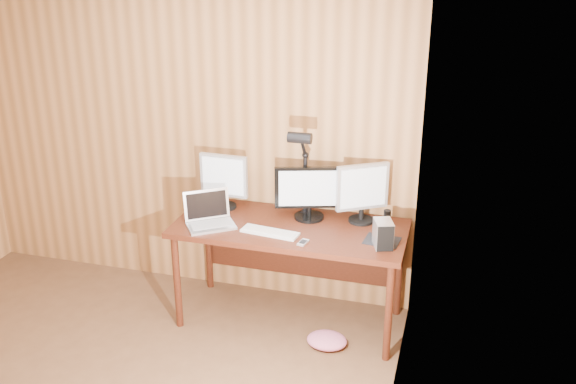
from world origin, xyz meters
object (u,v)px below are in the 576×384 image
at_px(laptop, 209,217).
at_px(speaker, 387,218).
at_px(monitor_right, 362,191).
at_px(hard_drive, 383,234).
at_px(phone, 303,242).
at_px(desk_lamp, 302,161).
at_px(monitor_center, 309,192).
at_px(desk, 293,237).
at_px(keyboard, 270,232).
at_px(mouse, 382,237).
at_px(monitor_left, 224,180).

distance_m(laptop, speaker, 1.23).
height_order(monitor_right, hard_drive, monitor_right).
height_order(laptop, phone, laptop).
height_order(speaker, desk_lamp, desk_lamp).
bearing_deg(phone, monitor_right, 66.12).
height_order(monitor_center, hard_drive, monitor_center).
distance_m(monitor_right, phone, 0.58).
bearing_deg(laptop, monitor_right, -17.52).
bearing_deg(desk, keyboard, -113.35).
bearing_deg(keyboard, monitor_right, 39.98).
bearing_deg(laptop, monitor_center, -11.36).
relative_size(keyboard, mouse, 3.43).
bearing_deg(desk_lamp, keyboard, -114.27).
xyz_separation_m(mouse, desk_lamp, (-0.60, 0.20, 0.41)).
relative_size(monitor_center, laptop, 1.18).
height_order(monitor_left, speaker, monitor_left).
bearing_deg(desk, laptop, -160.48).
bearing_deg(speaker, keyboard, -156.14).
bearing_deg(desk, mouse, -11.95).
bearing_deg(speaker, mouse, -89.52).
bearing_deg(desk_lamp, monitor_left, 177.88).
bearing_deg(mouse, monitor_right, 131.46).
distance_m(mouse, desk_lamp, 0.75).
relative_size(monitor_left, monitor_right, 0.96).
height_order(keyboard, hard_drive, hard_drive).
distance_m(desk, monitor_right, 0.59).
distance_m(keyboard, phone, 0.27).
bearing_deg(phone, monitor_center, 109.11).
bearing_deg(desk_lamp, desk, -123.24).
distance_m(monitor_right, laptop, 1.07).
distance_m(monitor_center, monitor_right, 0.37).
relative_size(keyboard, hard_drive, 2.18).
distance_m(monitor_center, phone, 0.45).
height_order(mouse, phone, mouse).
relative_size(monitor_right, phone, 4.09).
xyz_separation_m(monitor_left, monitor_right, (1.01, 0.02, 0.01)).
relative_size(keyboard, phone, 3.93).
bearing_deg(monitor_right, phone, -156.59).
bearing_deg(monitor_left, monitor_center, 0.90).
distance_m(laptop, hard_drive, 1.21).
distance_m(monitor_right, speaker, 0.25).
bearing_deg(desk, phone, -63.55).
distance_m(phone, desk_lamp, 0.58).
xyz_separation_m(monitor_left, phone, (0.70, -0.42, -0.21)).
bearing_deg(mouse, keyboard, -166.22).
xyz_separation_m(phone, desk_lamp, (-0.11, 0.38, 0.42)).
relative_size(monitor_center, phone, 4.57).
height_order(monitor_right, speaker, monitor_right).
bearing_deg(speaker, monitor_left, 179.57).
height_order(desk, monitor_left, monitor_left).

